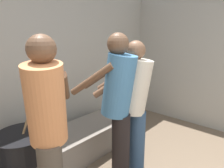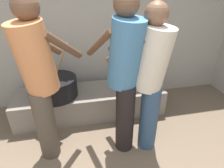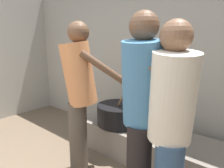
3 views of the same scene
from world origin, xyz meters
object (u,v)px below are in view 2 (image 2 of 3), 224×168
Objects in this scene: cook_in_blue_shirt at (125,71)px; cook_in_cream_shirt at (151,75)px; cooking_pot_main at (55,87)px; cook_in_orange_shirt at (39,76)px.

cook_in_cream_shirt is at bearing -8.11° from cook_in_blue_shirt.
cook_in_orange_shirt reaches higher than cooking_pot_main.
cook_in_blue_shirt reaches higher than cook_in_orange_shirt.
cook_in_orange_shirt is 1.06m from cook_in_cream_shirt.
cook_in_blue_shirt reaches higher than cook_in_cream_shirt.
cooking_pot_main is 1.10m from cook_in_blue_shirt.
cook_in_cream_shirt is at bearing -35.39° from cooking_pot_main.
cook_in_blue_shirt reaches higher than cooking_pot_main.
cook_in_cream_shirt is 0.26m from cook_in_blue_shirt.
cooking_pot_main is 0.45× the size of cook_in_cream_shirt.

